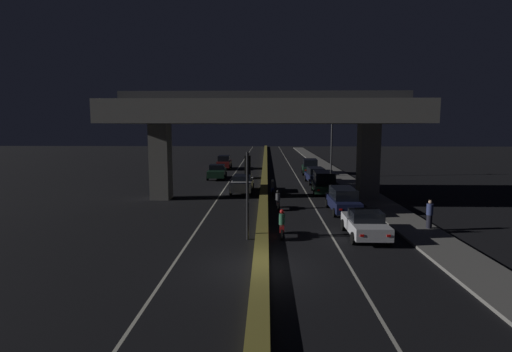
# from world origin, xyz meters

# --- Properties ---
(ground_plane) EXTENTS (200.00, 200.00, 0.00)m
(ground_plane) POSITION_xyz_m (0.00, 0.00, 0.00)
(ground_plane) COLOR black
(lane_line_left_inner) EXTENTS (0.12, 126.00, 0.00)m
(lane_line_left_inner) POSITION_xyz_m (-3.70, 35.00, 0.00)
(lane_line_left_inner) COLOR beige
(lane_line_left_inner) RESTS_ON ground_plane
(lane_line_right_inner) EXTENTS (0.12, 126.00, 0.00)m
(lane_line_right_inner) POSITION_xyz_m (3.70, 35.00, 0.00)
(lane_line_right_inner) COLOR beige
(lane_line_right_inner) RESTS_ON ground_plane
(median_divider) EXTENTS (0.67, 126.00, 0.31)m
(median_divider) POSITION_xyz_m (0.00, 35.00, 0.15)
(median_divider) COLOR olive
(median_divider) RESTS_ON ground_plane
(sidewalk_right) EXTENTS (2.51, 126.00, 0.14)m
(sidewalk_right) POSITION_xyz_m (8.61, 28.00, 0.07)
(sidewalk_right) COLOR slate
(sidewalk_right) RESTS_ON ground_plane
(elevated_overpass) EXTENTS (22.76, 10.34, 8.50)m
(elevated_overpass) POSITION_xyz_m (0.00, 15.60, 6.56)
(elevated_overpass) COLOR slate
(elevated_overpass) RESTS_ON ground_plane
(traffic_light_left_of_median) EXTENTS (0.30, 0.49, 4.52)m
(traffic_light_left_of_median) POSITION_xyz_m (-0.73, 4.26, 3.09)
(traffic_light_left_of_median) COLOR black
(traffic_light_left_of_median) RESTS_ON ground_plane
(street_lamp) EXTENTS (1.98, 0.32, 7.77)m
(street_lamp) POSITION_xyz_m (7.37, 29.97, 4.58)
(street_lamp) COLOR #2D2D30
(street_lamp) RESTS_ON ground_plane
(car_white_lead) EXTENTS (1.96, 4.10, 1.44)m
(car_white_lead) POSITION_xyz_m (5.39, 4.69, 0.73)
(car_white_lead) COLOR silver
(car_white_lead) RESTS_ON ground_plane
(car_dark_blue_second) EXTENTS (1.85, 4.59, 1.67)m
(car_dark_blue_second) POSITION_xyz_m (5.39, 10.82, 0.86)
(car_dark_blue_second) COLOR #141938
(car_dark_blue_second) RESTS_ON ground_plane
(car_dark_green_third) EXTENTS (2.19, 4.55, 1.90)m
(car_dark_green_third) POSITION_xyz_m (5.21, 18.49, 0.99)
(car_dark_green_third) COLOR black
(car_dark_green_third) RESTS_ON ground_plane
(car_dark_blue_fourth) EXTENTS (1.97, 4.57, 1.61)m
(car_dark_blue_fourth) POSITION_xyz_m (5.23, 24.66, 0.84)
(car_dark_blue_fourth) COLOR #141938
(car_dark_blue_fourth) RESTS_ON ground_plane
(car_dark_green_fifth) EXTENTS (2.15, 4.26, 1.82)m
(car_dark_green_fifth) POSITION_xyz_m (5.51, 32.50, 0.97)
(car_dark_green_fifth) COLOR black
(car_dark_green_fifth) RESTS_ON ground_plane
(car_white_lead_oncoming) EXTENTS (1.95, 4.70, 1.49)m
(car_white_lead_oncoming) POSITION_xyz_m (-1.92, 18.95, 0.78)
(car_white_lead_oncoming) COLOR silver
(car_white_lead_oncoming) RESTS_ON ground_plane
(car_dark_green_second_oncoming) EXTENTS (2.11, 4.45, 1.58)m
(car_dark_green_second_oncoming) POSITION_xyz_m (-5.24, 27.85, 0.79)
(car_dark_green_second_oncoming) COLOR black
(car_dark_green_second_oncoming) RESTS_ON ground_plane
(car_dark_red_third_oncoming) EXTENTS (1.90, 4.33, 1.84)m
(car_dark_red_third_oncoming) POSITION_xyz_m (-5.53, 38.01, 0.95)
(car_dark_red_third_oncoming) COLOR #591414
(car_dark_red_third_oncoming) RESTS_ON ground_plane
(motorcycle_red_filtering_near) EXTENTS (0.34, 1.93, 1.47)m
(motorcycle_red_filtering_near) POSITION_xyz_m (1.05, 4.71, 0.62)
(motorcycle_red_filtering_near) COLOR black
(motorcycle_red_filtering_near) RESTS_ON ground_plane
(motorcycle_black_filtering_mid) EXTENTS (0.32, 1.72, 1.36)m
(motorcycle_black_filtering_mid) POSITION_xyz_m (1.04, 11.82, 0.59)
(motorcycle_black_filtering_mid) COLOR black
(motorcycle_black_filtering_mid) RESTS_ON ground_plane
(motorcycle_blue_filtering_far) EXTENTS (0.33, 1.83, 1.39)m
(motorcycle_blue_filtering_far) POSITION_xyz_m (0.73, 17.30, 0.59)
(motorcycle_blue_filtering_far) COLOR black
(motorcycle_blue_filtering_far) RESTS_ON ground_plane
(pedestrian_on_sidewalk) EXTENTS (0.36, 0.36, 1.59)m
(pedestrian_on_sidewalk) POSITION_xyz_m (9.31, 6.19, 0.92)
(pedestrian_on_sidewalk) COLOR black
(pedestrian_on_sidewalk) RESTS_ON sidewalk_right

